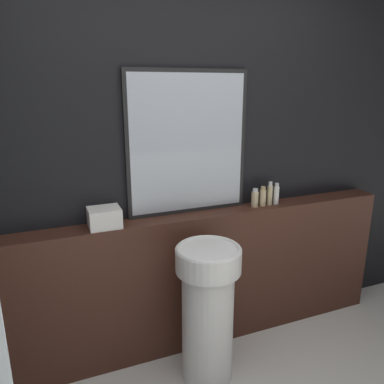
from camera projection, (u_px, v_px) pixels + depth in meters
wall_back at (191, 168)px, 2.50m from camera, size 8.00×0.06×2.50m
vanity_counter at (197, 280)px, 2.60m from camera, size 2.91×0.18×0.96m
pedestal_sink at (208, 309)px, 2.26m from camera, size 0.39×0.39×0.89m
mirror at (188, 144)px, 2.39m from camera, size 0.81×0.03×0.92m
towel_stack at (104, 218)px, 2.23m from camera, size 0.19×0.16×0.12m
shampoo_bottle at (255, 198)px, 2.60m from camera, size 0.05×0.05×0.13m
conditioner_bottle at (263, 197)px, 2.63m from camera, size 0.05×0.05×0.14m
lotion_bottle at (270, 194)px, 2.64m from camera, size 0.04×0.04×0.17m
body_wash_bottle at (276, 194)px, 2.66m from camera, size 0.04×0.04×0.15m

